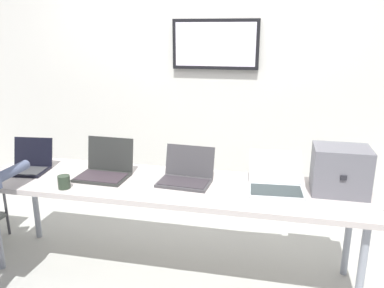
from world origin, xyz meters
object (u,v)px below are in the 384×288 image
laptop_station_1 (105,168)px  laptop_station_2 (186,174)px  equipment_box (340,170)px  laptop_station_3 (276,181)px  coffee_mug (64,182)px  workbench (169,189)px  laptop_station_0 (29,163)px

laptop_station_1 → laptop_station_2: size_ratio=0.99×
laptop_station_1 → laptop_station_2: laptop_station_1 is taller
equipment_box → laptop_station_2: (-1.07, -0.03, -0.10)m
laptop_station_1 → laptop_station_3: (1.28, 0.02, -0.01)m
laptop_station_2 → coffee_mug: laptop_station_2 is taller
coffee_mug → equipment_box: bearing=10.3°
workbench → laptop_station_1: size_ratio=7.31×
equipment_box → laptop_station_0: 2.35m
laptop_station_3 → equipment_box: bearing=4.2°
workbench → laptop_station_0: bearing=178.6°
laptop_station_0 → coffee_mug: (0.47, -0.28, -0.01)m
laptop_station_0 → coffee_mug: bearing=-30.6°
workbench → coffee_mug: 0.75m
laptop_station_0 → laptop_station_2: (1.28, 0.03, 0.00)m
laptop_station_2 → coffee_mug: bearing=-159.2°
equipment_box → laptop_station_3: (-0.42, -0.03, -0.11)m
laptop_station_2 → coffee_mug: size_ratio=4.19×
laptop_station_1 → laptop_station_3: bearing=1.0°
workbench → equipment_box: 1.20m
workbench → laptop_station_2: (0.11, 0.06, 0.11)m
laptop_station_3 → workbench: bearing=-175.4°
laptop_station_2 → coffee_mug: (-0.81, -0.31, -0.01)m
laptop_station_1 → coffee_mug: bearing=-122.3°
laptop_station_2 → laptop_station_3: bearing=0.1°
laptop_station_2 → coffee_mug: 0.87m
laptop_station_2 → equipment_box: bearing=1.7°
workbench → laptop_station_0: size_ratio=8.12×
equipment_box → coffee_mug: bearing=-169.7°
equipment_box → laptop_station_3: equipment_box is taller
equipment_box → laptop_station_0: bearing=-178.4°
laptop_station_3 → coffee_mug: (-1.46, -0.31, -0.01)m
workbench → coffee_mug: (-0.70, -0.25, 0.10)m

